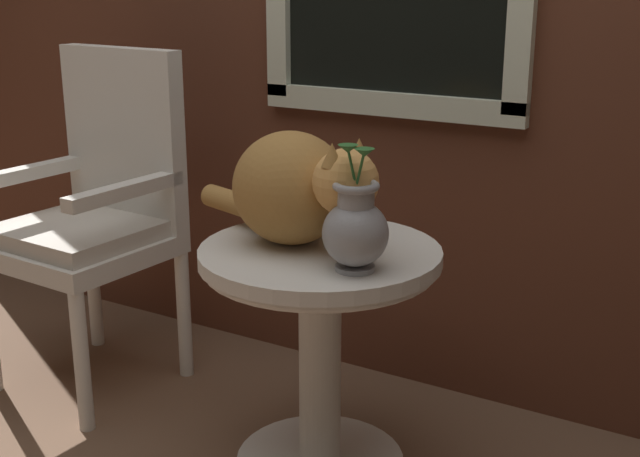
# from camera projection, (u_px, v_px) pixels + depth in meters

# --- Properties ---
(wicker_side_table) EXTENTS (0.59, 0.59, 0.61)m
(wicker_side_table) POSITION_uv_depth(u_px,v_px,m) (320.00, 318.00, 2.10)
(wicker_side_table) COLOR silver
(wicker_side_table) RESTS_ON ground_plane
(wicker_chair) EXTENTS (0.49, 0.48, 1.03)m
(wicker_chair) POSITION_uv_depth(u_px,v_px,m) (98.00, 206.00, 2.58)
(wicker_chair) COLOR silver
(wicker_chair) RESTS_ON ground_plane
(cat) EXTENTS (0.60, 0.35, 0.28)m
(cat) POSITION_uv_depth(u_px,v_px,m) (296.00, 188.00, 2.03)
(cat) COLOR #AD7A3D
(cat) RESTS_ON wicker_side_table
(pewter_vase_with_ivy) EXTENTS (0.15, 0.15, 0.29)m
(pewter_vase_with_ivy) POSITION_uv_depth(u_px,v_px,m) (356.00, 227.00, 1.86)
(pewter_vase_with_ivy) COLOR #99999E
(pewter_vase_with_ivy) RESTS_ON wicker_side_table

